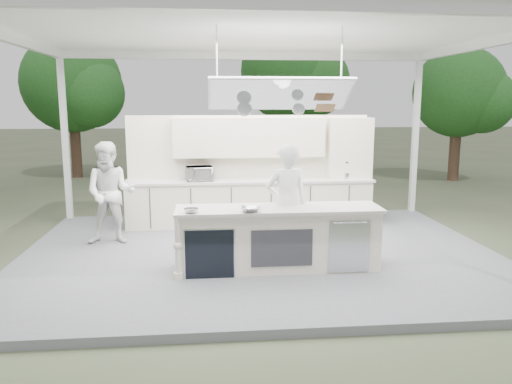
{
  "coord_description": "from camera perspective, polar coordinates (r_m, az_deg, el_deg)",
  "views": [
    {
      "loc": [
        -0.85,
        -8.18,
        2.62
      ],
      "look_at": [
        -0.02,
        0.4,
        1.08
      ],
      "focal_mm": 35.0,
      "sensor_mm": 36.0,
      "label": 1
    }
  ],
  "objects": [
    {
      "name": "bowl_small",
      "position": [
        7.19,
        -7.41,
        -2.12
      ],
      "size": [
        0.26,
        0.26,
        0.07
      ],
      "primitive_type": "imported",
      "rotation": [
        0.0,
        0.0,
        0.25
      ],
      "color": "#B5B8BC",
      "rests_on": "demo_island"
    },
    {
      "name": "demo_island",
      "position": [
        7.61,
        2.44,
        -5.29
      ],
      "size": [
        3.1,
        0.79,
        0.95
      ],
      "color": "beige",
      "rests_on": "stage_deck"
    },
    {
      "name": "toaster_oven",
      "position": [
        10.1,
        -6.48,
        2.09
      ],
      "size": [
        0.58,
        0.44,
        0.29
      ],
      "primitive_type": "imported",
      "rotation": [
        0.0,
        0.0,
        0.16
      ],
      "color": "silver",
      "rests_on": "back_counter"
    },
    {
      "name": "head_chef",
      "position": [
        7.73,
        3.47,
        -1.47
      ],
      "size": [
        0.76,
        0.57,
        1.89
      ],
      "primitive_type": "imported",
      "rotation": [
        0.0,
        0.0,
        3.32
      ],
      "color": "white",
      "rests_on": "stage_deck"
    },
    {
      "name": "sous_chef",
      "position": [
        9.24,
        -16.3,
        -0.14
      ],
      "size": [
        0.9,
        0.7,
        1.83
      ],
      "primitive_type": "imported",
      "rotation": [
        0.0,
        0.0,
        -0.01
      ],
      "color": "white",
      "rests_on": "stage_deck"
    },
    {
      "name": "tree_cluster",
      "position": [
        17.98,
        -3.41,
        12.27
      ],
      "size": [
        19.55,
        9.4,
        5.85
      ],
      "color": "#462D23",
      "rests_on": "ground"
    },
    {
      "name": "back_counter",
      "position": [
        10.31,
        -0.7,
        -1.16
      ],
      "size": [
        5.08,
        0.72,
        0.95
      ],
      "color": "beige",
      "rests_on": "stage_deck"
    },
    {
      "name": "back_wall_unit",
      "position": [
        10.43,
        1.63,
        4.39
      ],
      "size": [
        5.05,
        0.48,
        2.25
      ],
      "color": "beige",
      "rests_on": "stage_deck"
    },
    {
      "name": "stage_deck",
      "position": [
        8.61,
        0.38,
        -7.15
      ],
      "size": [
        8.0,
        6.0,
        0.12
      ],
      "primitive_type": "cube",
      "color": "slate",
      "rests_on": "ground"
    },
    {
      "name": "tent",
      "position": [
        8.28,
        0.44,
        17.71
      ],
      "size": [
        8.2,
        6.2,
        3.86
      ],
      "color": "white",
      "rests_on": "ground"
    },
    {
      "name": "bowl_large",
      "position": [
        7.21,
        -0.68,
        -1.98
      ],
      "size": [
        0.35,
        0.35,
        0.07
      ],
      "primitive_type": "imported",
      "rotation": [
        0.0,
        0.0,
        0.22
      ],
      "color": "#B8BBC0",
      "rests_on": "demo_island"
    },
    {
      "name": "ground",
      "position": [
        8.63,
        0.38,
        -7.53
      ],
      "size": [
        90.0,
        90.0,
        0.0
      ],
      "primitive_type": "plane",
      "color": "#4A5037",
      "rests_on": "ground"
    }
  ]
}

